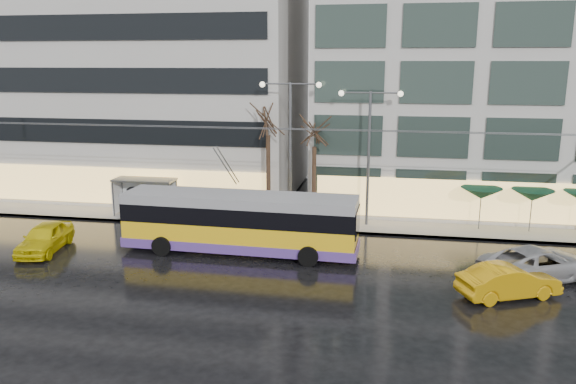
% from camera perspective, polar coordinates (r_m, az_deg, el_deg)
% --- Properties ---
extents(ground, '(140.00, 140.00, 0.00)m').
position_cam_1_polar(ground, '(27.75, -7.77, -9.09)').
color(ground, black).
rests_on(ground, ground).
extents(sidewalk, '(80.00, 10.00, 0.15)m').
position_cam_1_polar(sidewalk, '(40.24, 1.01, -1.77)').
color(sidewalk, gray).
rests_on(sidewalk, ground).
extents(kerb, '(80.00, 0.10, 0.15)m').
position_cam_1_polar(kerb, '(35.54, -0.25, -3.80)').
color(kerb, slate).
rests_on(kerb, ground).
extents(building_left, '(34.00, 14.00, 22.00)m').
position_cam_1_polar(building_left, '(49.63, -19.52, 13.26)').
color(building_left, '#B1ADA9').
rests_on(building_left, sidewalk).
extents(building_right, '(32.00, 14.00, 25.00)m').
position_cam_1_polar(building_right, '(44.80, 25.02, 14.81)').
color(building_right, '#B1ADA9').
rests_on(building_right, sidewalk).
extents(trolleybus, '(13.10, 5.25, 6.04)m').
position_cam_1_polar(trolleybus, '(31.19, -4.92, -3.30)').
color(trolleybus, yellow).
rests_on(trolleybus, ground).
extents(catenary, '(42.24, 5.12, 7.00)m').
position_cam_1_polar(catenary, '(33.67, -2.28, 2.56)').
color(catenary, '#595B60').
rests_on(catenary, ground).
extents(bus_shelter, '(4.20, 1.60, 2.51)m').
position_cam_1_polar(bus_shelter, '(39.67, -14.74, 0.38)').
color(bus_shelter, '#595B60').
rests_on(bus_shelter, sidewalk).
extents(street_lamp_near, '(3.96, 0.36, 9.03)m').
position_cam_1_polar(street_lamp_near, '(35.99, 0.24, 6.06)').
color(street_lamp_near, '#595B60').
rests_on(street_lamp_near, sidewalk).
extents(street_lamp_far, '(3.96, 0.36, 8.53)m').
position_cam_1_polar(street_lamp_far, '(35.53, 8.24, 5.38)').
color(street_lamp_far, '#595B60').
rests_on(street_lamp_far, sidewalk).
extents(tree_a, '(3.20, 3.20, 8.40)m').
position_cam_1_polar(tree_a, '(36.35, -2.06, 7.86)').
color(tree_a, black).
rests_on(tree_a, sidewalk).
extents(tree_b, '(3.20, 3.20, 7.70)m').
position_cam_1_polar(tree_b, '(36.12, 2.71, 6.72)').
color(tree_b, black).
rests_on(tree_b, sidewalk).
extents(parasol_a, '(2.50, 2.50, 2.65)m').
position_cam_1_polar(parasol_a, '(36.77, 19.05, -0.13)').
color(parasol_a, '#595B60').
rests_on(parasol_a, sidewalk).
extents(parasol_b, '(2.50, 2.50, 2.65)m').
position_cam_1_polar(parasol_b, '(37.37, 23.59, -0.31)').
color(parasol_b, '#595B60').
rests_on(parasol_b, sidewalk).
extents(taxi_a, '(2.58, 4.90, 1.59)m').
position_cam_1_polar(taxi_a, '(34.36, -23.47, -4.27)').
color(taxi_a, '#DAC70B').
rests_on(taxi_a, ground).
extents(taxi_b, '(4.86, 3.35, 1.52)m').
position_cam_1_polar(taxi_b, '(27.50, 21.50, -8.43)').
color(taxi_b, '#CF930A').
rests_on(taxi_b, ground).
extents(sedan_silver, '(6.47, 5.26, 1.64)m').
position_cam_1_polar(sedan_silver, '(30.18, 24.12, -6.64)').
color(sedan_silver, '#9F9EA3').
rests_on(sedan_silver, ground).
extents(pedestrian_a, '(0.99, 1.01, 2.19)m').
position_cam_1_polar(pedestrian_a, '(37.62, -11.77, -0.74)').
color(pedestrian_a, black).
rests_on(pedestrian_a, sidewalk).
extents(pedestrian_b, '(0.98, 0.84, 1.78)m').
position_cam_1_polar(pedestrian_b, '(38.45, -8.11, -1.12)').
color(pedestrian_b, black).
rests_on(pedestrian_b, sidewalk).
extents(pedestrian_c, '(1.25, 0.83, 2.11)m').
position_cam_1_polar(pedestrian_c, '(39.23, -15.44, -0.82)').
color(pedestrian_c, black).
rests_on(pedestrian_c, sidewalk).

